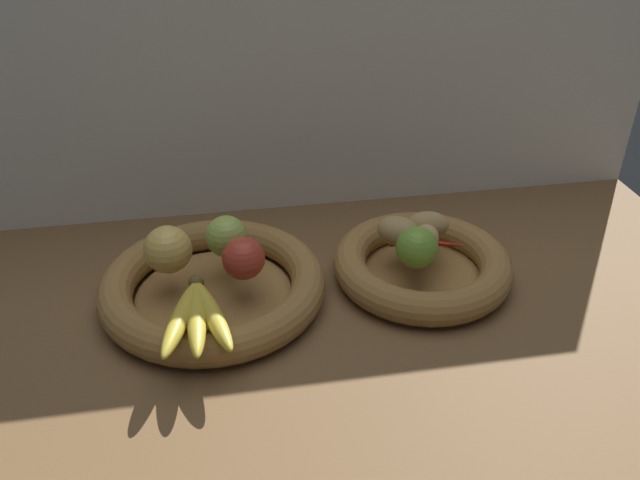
# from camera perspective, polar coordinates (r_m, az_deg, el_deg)

# --- Properties ---
(ground_plane) EXTENTS (1.40, 0.90, 0.03)m
(ground_plane) POSITION_cam_1_polar(r_m,az_deg,el_deg) (1.10, 0.80, -4.76)
(ground_plane) COLOR brown
(back_wall) EXTENTS (1.40, 0.03, 0.55)m
(back_wall) POSITION_cam_1_polar(r_m,az_deg,el_deg) (1.23, -1.69, 14.65)
(back_wall) COLOR silver
(back_wall) RESTS_ON ground_plane
(fruit_bowl_left) EXTENTS (0.36, 0.36, 0.06)m
(fruit_bowl_left) POSITION_cam_1_polar(r_m,az_deg,el_deg) (1.06, -9.38, -4.01)
(fruit_bowl_left) COLOR olive
(fruit_bowl_left) RESTS_ON ground_plane
(fruit_bowl_right) EXTENTS (0.30, 0.30, 0.06)m
(fruit_bowl_right) POSITION_cam_1_polar(r_m,az_deg,el_deg) (1.11, 8.96, -2.20)
(fruit_bowl_right) COLOR olive
(fruit_bowl_right) RESTS_ON ground_plane
(apple_golden_left) EXTENTS (0.08, 0.08, 0.08)m
(apple_golden_left) POSITION_cam_1_polar(r_m,az_deg,el_deg) (1.04, -13.24, -0.82)
(apple_golden_left) COLOR #DBB756
(apple_golden_left) RESTS_ON fruit_bowl_left
(apple_red_right) EXTENTS (0.07, 0.07, 0.07)m
(apple_red_right) POSITION_cam_1_polar(r_m,az_deg,el_deg) (1.01, -6.75, -1.62)
(apple_red_right) COLOR #B73828
(apple_red_right) RESTS_ON fruit_bowl_left
(apple_green_back) EXTENTS (0.07, 0.07, 0.07)m
(apple_green_back) POSITION_cam_1_polar(r_m,az_deg,el_deg) (1.07, -8.24, 0.32)
(apple_green_back) COLOR #99B74C
(apple_green_back) RESTS_ON fruit_bowl_left
(banana_bunch_front) EXTENTS (0.11, 0.18, 0.03)m
(banana_bunch_front) POSITION_cam_1_polar(r_m,az_deg,el_deg) (0.94, -10.80, -6.53)
(banana_bunch_front) COLOR gold
(banana_bunch_front) RESTS_ON fruit_bowl_left
(potato_oblong) EXTENTS (0.09, 0.09, 0.05)m
(potato_oblong) POSITION_cam_1_polar(r_m,az_deg,el_deg) (1.10, 6.96, 0.76)
(potato_oblong) COLOR #A38451
(potato_oblong) RESTS_ON fruit_bowl_right
(potato_large) EXTENTS (0.08, 0.09, 0.04)m
(potato_large) POSITION_cam_1_polar(r_m,az_deg,el_deg) (1.09, 9.18, -0.03)
(potato_large) COLOR tan
(potato_large) RESTS_ON fruit_bowl_right
(potato_back) EXTENTS (0.08, 0.06, 0.05)m
(potato_back) POSITION_cam_1_polar(r_m,az_deg,el_deg) (1.13, 9.49, 1.35)
(potato_back) COLOR #A38451
(potato_back) RESTS_ON fruit_bowl_right
(lime_near) EXTENTS (0.07, 0.07, 0.07)m
(lime_near) POSITION_cam_1_polar(r_m,az_deg,el_deg) (1.04, 8.53, -0.67)
(lime_near) COLOR #6B9E33
(lime_near) RESTS_ON fruit_bowl_right
(chili_pepper) EXTENTS (0.13, 0.06, 0.02)m
(chili_pepper) POSITION_cam_1_polar(r_m,az_deg,el_deg) (1.10, 9.64, -0.26)
(chili_pepper) COLOR red
(chili_pepper) RESTS_ON fruit_bowl_right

